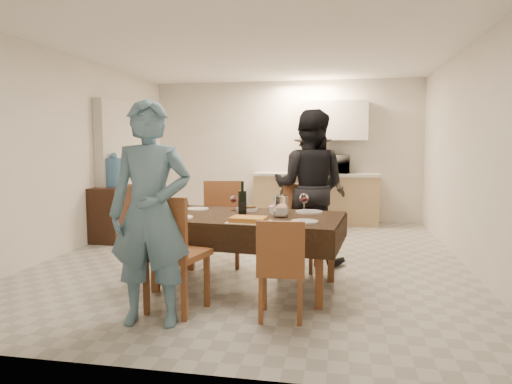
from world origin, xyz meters
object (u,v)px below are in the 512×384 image
at_px(savoury_tart, 249,220).
at_px(microwave, 333,164).
at_px(water_jug, 114,172).
at_px(wine_bottle, 242,198).
at_px(water_pitcher, 281,206).
at_px(person_far, 309,187).
at_px(person_near, 150,213).
at_px(person_kitchen, 312,178).
at_px(console, 115,213).
at_px(dining_table, 246,219).

bearing_deg(savoury_tart, microwave, 81.07).
height_order(water_jug, wine_bottle, water_jug).
relative_size(wine_bottle, water_pitcher, 1.61).
height_order(savoury_tart, person_far, person_far).
distance_m(person_near, person_kitchen, 4.61).
bearing_deg(person_near, console, 114.68).
bearing_deg(person_near, water_pitcher, 40.55).
relative_size(dining_table, person_near, 1.10).
height_order(savoury_tart, microwave, microwave).
bearing_deg(person_kitchen, water_pitcher, -91.46).
relative_size(console, water_pitcher, 4.13).
height_order(savoury_tart, person_near, person_near).
distance_m(savoury_tart, microwave, 4.35).
xyz_separation_m(savoury_tart, person_near, (-0.65, -0.67, 0.14)).
height_order(console, wine_bottle, wine_bottle).
height_order(console, savoury_tart, console).
xyz_separation_m(person_near, person_far, (1.10, 2.10, 0.03)).
relative_size(dining_table, water_pitcher, 9.37).
bearing_deg(dining_table, console, 147.67).
distance_m(console, wine_bottle, 3.03).
distance_m(microwave, person_far, 2.87).
bearing_deg(savoury_tart, person_near, -134.13).
distance_m(water_pitcher, microwave, 3.98).
bearing_deg(person_far, savoury_tart, 81.44).
xyz_separation_m(console, person_near, (1.85, -2.95, 0.49)).
relative_size(console, wine_bottle, 2.57).
bearing_deg(water_pitcher, water_jug, 144.70).
xyz_separation_m(savoury_tart, person_kitchen, (0.34, 3.83, 0.10)).
bearing_deg(person_near, dining_table, 54.89).
relative_size(water_jug, person_near, 0.24).
height_order(dining_table, person_near, person_near).
xyz_separation_m(dining_table, savoury_tart, (0.10, -0.38, 0.06)).
xyz_separation_m(dining_table, water_jug, (-2.40, 1.90, 0.32)).
height_order(dining_table, person_kitchen, person_kitchen).
height_order(console, person_kitchen, person_kitchen).
distance_m(dining_table, microwave, 4.00).
relative_size(microwave, person_far, 0.33).
distance_m(wine_bottle, microwave, 3.94).
relative_size(savoury_tart, person_kitchen, 0.22).
xyz_separation_m(dining_table, wine_bottle, (-0.05, 0.05, 0.20)).
bearing_deg(microwave, dining_table, 78.79).
bearing_deg(person_near, person_kitchen, 70.14).
relative_size(water_jug, microwave, 0.71).
height_order(dining_table, savoury_tart, savoury_tart).
height_order(water_pitcher, person_far, person_far).
relative_size(water_jug, wine_bottle, 1.26).
bearing_deg(person_kitchen, savoury_tart, -95.06).
bearing_deg(water_pitcher, wine_bottle, 165.96).
height_order(dining_table, console, console).
xyz_separation_m(wine_bottle, microwave, (0.82, 3.85, 0.18)).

